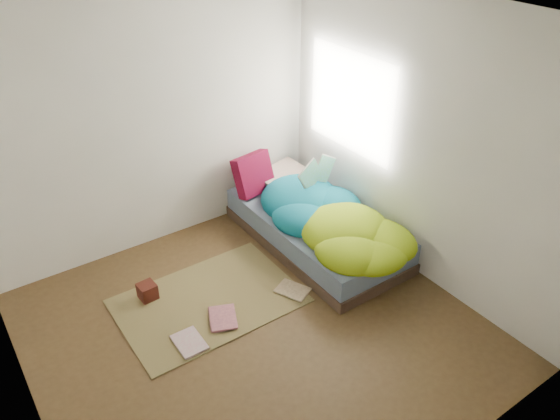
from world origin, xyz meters
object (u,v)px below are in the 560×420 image
(bed, at_px, (316,229))
(floor_book_a, at_px, (177,348))
(wooden_box, at_px, (147,291))
(floor_book_b, at_px, (210,320))
(pillow_magenta, at_px, (254,174))
(open_book, at_px, (318,164))

(bed, xyz_separation_m, floor_book_a, (-1.87, -0.55, -0.14))
(wooden_box, xyz_separation_m, floor_book_b, (0.31, -0.60, -0.06))
(floor_book_b, bearing_deg, bed, 39.19)
(pillow_magenta, distance_m, floor_book_b, 1.80)
(bed, xyz_separation_m, pillow_magenta, (-0.26, 0.78, 0.39))
(bed, height_order, open_book, open_book)
(open_book, xyz_separation_m, wooden_box, (-1.96, -0.01, -0.73))
(floor_book_a, bearing_deg, open_book, 21.14)
(bed, relative_size, floor_book_a, 6.59)
(bed, bearing_deg, pillow_magenta, 108.54)
(wooden_box, distance_m, floor_book_a, 0.73)
(wooden_box, bearing_deg, bed, -5.70)
(open_book, distance_m, floor_book_a, 2.29)
(pillow_magenta, xyz_separation_m, open_book, (0.41, -0.59, 0.26))
(wooden_box, height_order, floor_book_a, wooden_box)
(floor_book_b, bearing_deg, pillow_magenta, 67.80)
(open_book, xyz_separation_m, floor_book_a, (-2.02, -0.74, -0.79))
(bed, xyz_separation_m, open_book, (0.15, 0.19, 0.65))
(floor_book_a, height_order, floor_book_b, floor_book_b)
(bed, relative_size, floor_book_b, 6.42)
(pillow_magenta, bearing_deg, open_book, -64.14)
(wooden_box, bearing_deg, floor_book_b, -62.21)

